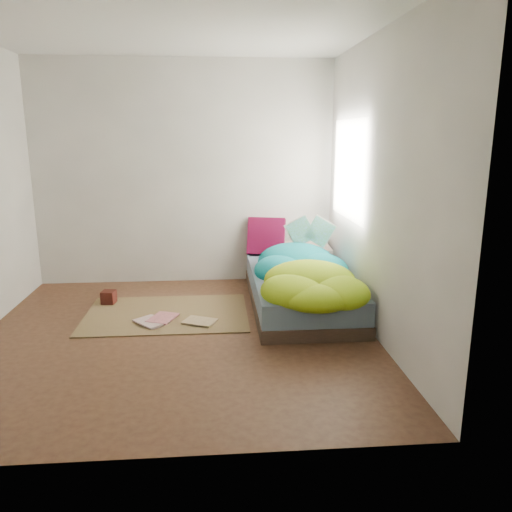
{
  "coord_description": "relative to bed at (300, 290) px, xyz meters",
  "views": [
    {
      "loc": [
        0.35,
        -4.21,
        1.74
      ],
      "look_at": [
        0.76,
        0.75,
        0.54
      ],
      "focal_mm": 35.0,
      "sensor_mm": 36.0,
      "label": 1
    }
  ],
  "objects": [
    {
      "name": "ground",
      "position": [
        -1.22,
        -0.72,
        -0.17
      ],
      "size": [
        3.5,
        3.5,
        0.0
      ],
      "primitive_type": "cube",
      "color": "#402518",
      "rests_on": "ground"
    },
    {
      "name": "room_walls",
      "position": [
        -1.21,
        -0.71,
        1.46
      ],
      "size": [
        3.54,
        3.54,
        2.62
      ],
      "color": "#B5B3AC",
      "rests_on": "ground"
    },
    {
      "name": "bed",
      "position": [
        0.0,
        0.0,
        0.0
      ],
      "size": [
        1.0,
        2.0,
        0.34
      ],
      "color": "#34291C",
      "rests_on": "ground"
    },
    {
      "name": "duvet",
      "position": [
        0.0,
        -0.22,
        0.34
      ],
      "size": [
        0.96,
        1.84,
        0.34
      ],
      "primitive_type": null,
      "color": "#076E78",
      "rests_on": "bed"
    },
    {
      "name": "rug",
      "position": [
        -1.37,
        -0.17,
        -0.16
      ],
      "size": [
        1.6,
        1.1,
        0.01
      ],
      "primitive_type": "cube",
      "color": "brown",
      "rests_on": "ground"
    },
    {
      "name": "pillow_floral",
      "position": [
        0.2,
        0.79,
        0.23
      ],
      "size": [
        0.6,
        0.41,
        0.13
      ],
      "primitive_type": "cube",
      "rotation": [
        0.0,
        0.0,
        0.11
      ],
      "color": "#F1E1D0",
      "rests_on": "bed"
    },
    {
      "name": "pillow_magenta",
      "position": [
        -0.26,
        0.91,
        0.39
      ],
      "size": [
        0.46,
        0.24,
        0.44
      ],
      "primitive_type": "cube",
      "rotation": [
        0.0,
        0.0,
        -0.24
      ],
      "color": "#47041E",
      "rests_on": "bed"
    },
    {
      "name": "open_book",
      "position": [
        0.17,
        0.38,
        0.65
      ],
      "size": [
        0.45,
        0.16,
        0.27
      ],
      "primitive_type": null,
      "rotation": [
        0.0,
        0.0,
        -0.15
      ],
      "color": "#388C2D",
      "rests_on": "duvet"
    },
    {
      "name": "wooden_box",
      "position": [
        -2.01,
        0.2,
        -0.09
      ],
      "size": [
        0.15,
        0.15,
        0.13
      ],
      "primitive_type": "cube",
      "rotation": [
        0.0,
        0.0,
        -0.15
      ],
      "color": "#37120C",
      "rests_on": "rug"
    },
    {
      "name": "floor_book_a",
      "position": [
        -1.58,
        -0.5,
        -0.14
      ],
      "size": [
        0.37,
        0.37,
        0.02
      ],
      "primitive_type": "imported",
      "rotation": [
        0.0,
        0.0,
        0.73
      ],
      "color": "silver",
      "rests_on": "rug"
    },
    {
      "name": "floor_book_b",
      "position": [
        -1.5,
        -0.31,
        -0.14
      ],
      "size": [
        0.32,
        0.36,
        0.03
      ],
      "primitive_type": "imported",
      "rotation": [
        0.0,
        0.0,
        -0.37
      ],
      "color": "#DD7F87",
      "rests_on": "rug"
    },
    {
      "name": "floor_book_c",
      "position": [
        -1.08,
        -0.55,
        -0.15
      ],
      "size": [
        0.36,
        0.32,
        0.02
      ],
      "primitive_type": "imported",
      "rotation": [
        0.0,
        0.0,
        1.14
      ],
      "color": "tan",
      "rests_on": "rug"
    }
  ]
}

